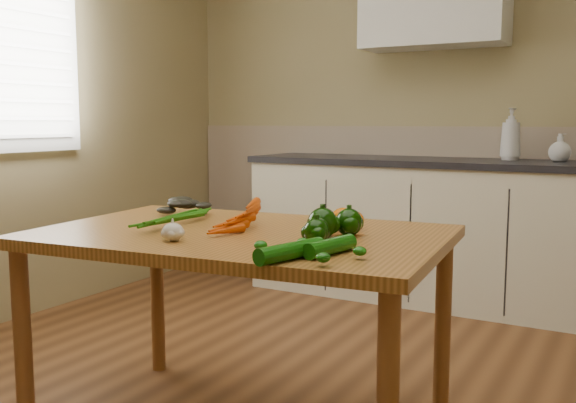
% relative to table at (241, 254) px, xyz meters
% --- Properties ---
extents(room, '(4.04, 5.04, 2.64)m').
position_rel_table_xyz_m(room, '(0.10, 0.08, 0.58)').
color(room, brown).
rests_on(room, ground).
extents(counter_run, '(2.84, 0.64, 1.14)m').
position_rel_table_xyz_m(counter_run, '(0.31, 2.10, -0.21)').
color(counter_run, beige).
rests_on(counter_run, ground).
extents(window_blinds, '(0.08, 0.98, 1.18)m').
position_rel_table_xyz_m(window_blinds, '(-1.86, 0.51, 0.88)').
color(window_blinds, silver).
rests_on(window_blinds, room).
extents(table, '(1.48, 1.03, 0.75)m').
position_rel_table_xyz_m(table, '(0.00, 0.00, 0.00)').
color(table, '#A76D30').
rests_on(table, ground).
extents(soap_bottle_a, '(0.14, 0.14, 0.31)m').
position_rel_table_xyz_m(soap_bottle_a, '(0.50, 2.19, 0.39)').
color(soap_bottle_a, silver).
rests_on(soap_bottle_a, counter_run).
extents(soap_bottle_c, '(0.16, 0.16, 0.16)m').
position_rel_table_xyz_m(soap_bottle_c, '(0.78, 2.17, 0.31)').
color(soap_bottle_c, silver).
rests_on(soap_bottle_c, counter_run).
extents(carrot_bunch, '(0.28, 0.22, 0.07)m').
position_rel_table_xyz_m(carrot_bunch, '(-0.09, 0.00, 0.12)').
color(carrot_bunch, '#D04604').
rests_on(carrot_bunch, table).
extents(leafy_greens, '(0.20, 0.18, 0.10)m').
position_rel_table_xyz_m(leafy_greens, '(-0.41, 0.19, 0.13)').
color(leafy_greens, black).
rests_on(leafy_greens, table).
extents(garlic_bulb, '(0.07, 0.07, 0.06)m').
position_rel_table_xyz_m(garlic_bulb, '(-0.08, -0.27, 0.11)').
color(garlic_bulb, beige).
rests_on(garlic_bulb, table).
extents(pepper_a, '(0.10, 0.10, 0.10)m').
position_rel_table_xyz_m(pepper_a, '(0.31, 0.02, 0.13)').
color(pepper_a, black).
rests_on(pepper_a, table).
extents(pepper_b, '(0.09, 0.09, 0.09)m').
position_rel_table_xyz_m(pepper_b, '(0.37, 0.10, 0.13)').
color(pepper_b, black).
rests_on(pepper_b, table).
extents(pepper_c, '(0.08, 0.08, 0.08)m').
position_rel_table_xyz_m(pepper_c, '(0.34, -0.09, 0.12)').
color(pepper_c, black).
rests_on(pepper_c, table).
extents(tomato_a, '(0.07, 0.07, 0.06)m').
position_rel_table_xyz_m(tomato_a, '(0.19, 0.22, 0.11)').
color(tomato_a, '#94020A').
rests_on(tomato_a, table).
extents(tomato_b, '(0.08, 0.08, 0.07)m').
position_rel_table_xyz_m(tomato_b, '(0.29, 0.23, 0.12)').
color(tomato_b, '#D55E05').
rests_on(tomato_b, table).
extents(tomato_c, '(0.07, 0.07, 0.07)m').
position_rel_table_xyz_m(tomato_c, '(0.34, 0.22, 0.12)').
color(tomato_c, '#D55E05').
rests_on(tomato_c, table).
extents(zucchini_a, '(0.08, 0.21, 0.05)m').
position_rel_table_xyz_m(zucchini_a, '(0.45, -0.21, 0.11)').
color(zucchini_a, '#0B4A07').
rests_on(zucchini_a, table).
extents(zucchini_b, '(0.11, 0.25, 0.05)m').
position_rel_table_xyz_m(zucchini_b, '(0.38, -0.33, 0.11)').
color(zucchini_b, '#0B4A07').
rests_on(zucchini_b, table).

